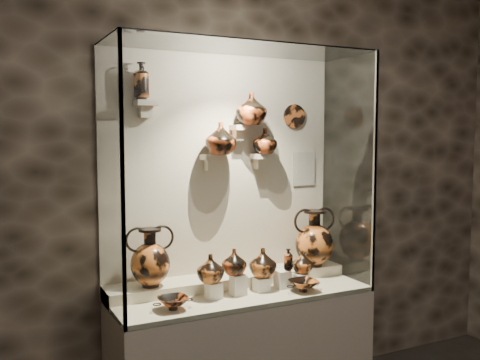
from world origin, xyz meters
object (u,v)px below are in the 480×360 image
jug_b (234,262)px  kylix_right (303,284)px  kylix_left (173,302)px  amphora_right (314,238)px  jug_a (210,269)px  lekythos_tall (141,79)px  ovoid_vase_c (265,141)px  jug_e (302,262)px  ovoid_vase_b (251,109)px  ovoid_vase_a (221,138)px  jug_c (263,263)px  lekythos_small (288,258)px  amphora_left (150,257)px

jug_b → kylix_right: (0.43, -0.15, -0.17)m
kylix_left → kylix_right: size_ratio=0.99×
amphora_right → kylix_right: 0.48m
jug_a → lekythos_tall: lekythos_tall is taller
kylix_right → ovoid_vase_c: bearing=82.8°
jug_a → jug_e: jug_a is taller
jug_e → kylix_right: (-0.08, -0.14, -0.11)m
jug_a → jug_b: (0.17, 0.01, 0.02)m
lekythos_tall → ovoid_vase_b: bearing=6.3°
jug_b → kylix_left: bearing=-149.5°
jug_e → lekythos_tall: (-1.02, 0.28, 1.21)m
ovoid_vase_c → lekythos_tall: bearing=164.9°
ovoid_vase_a → jug_a: bearing=-108.4°
jug_b → jug_c: size_ratio=0.88×
jug_c → lekythos_small: bearing=2.4°
jug_c → lekythos_small: lekythos_small is taller
amphora_left → lekythos_tall: (-0.01, 0.10, 1.11)m
lekythos_tall → ovoid_vase_c: 0.95m
jug_b → ovoid_vase_a: size_ratio=0.77×
jug_e → kylix_right: size_ratio=0.64×
ovoid_vase_b → ovoid_vase_a: bearing=-179.9°
jug_a → kylix_left: jug_a is taller
jug_a → lekythos_tall: size_ratio=0.68×
lekythos_tall → ovoid_vase_c: lekythos_tall is taller
lekythos_tall → lekythos_small: bearing=-8.3°
jug_e → kylix_right: bearing=-127.6°
jug_e → jug_a: bearing=173.5°
kylix_right → ovoid_vase_b: bearing=99.5°
amphora_left → ovoid_vase_a: ovoid_vase_a is taller
lekythos_tall → jug_c: bearing=-10.4°
jug_c → lekythos_tall: 1.41m
jug_e → ovoid_vase_b: 1.10m
jug_e → ovoid_vase_b: (-0.28, 0.22, 1.04)m
jug_b → lekythos_small: 0.39m
amphora_right → kylix_left: (-1.17, -0.27, -0.23)m
jug_e → ovoid_vase_b: ovoid_vase_b is taller
amphora_left → lekythos_small: size_ratio=2.27×
amphora_left → lekythos_tall: lekythos_tall is taller
jug_c → kylix_right: jug_c is taller
jug_a → jug_c: size_ratio=0.94×
lekythos_tall → jug_a: bearing=-29.2°
amphora_left → lekythos_small: amphora_left is taller
kylix_left → ovoid_vase_b: (0.69, 0.33, 1.15)m
lekythos_small → lekythos_tall: 1.50m
amphora_left → ovoid_vase_b: size_ratio=1.69×
ovoid_vase_a → kylix_left: bearing=-125.0°
jug_b → ovoid_vase_a: ovoid_vase_a is taller
kylix_right → jug_e: bearing=40.7°
jug_e → ovoid_vase_a: size_ratio=0.69×
kylix_left → ovoid_vase_c: (0.80, 0.35, 0.93)m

